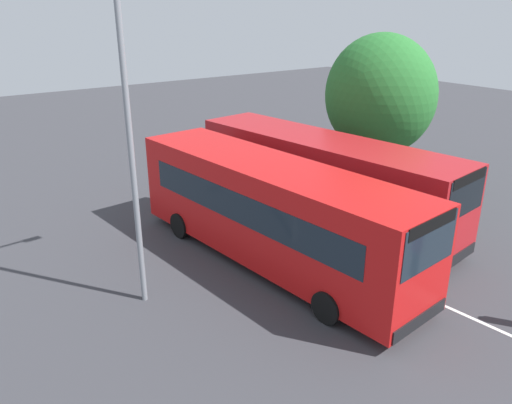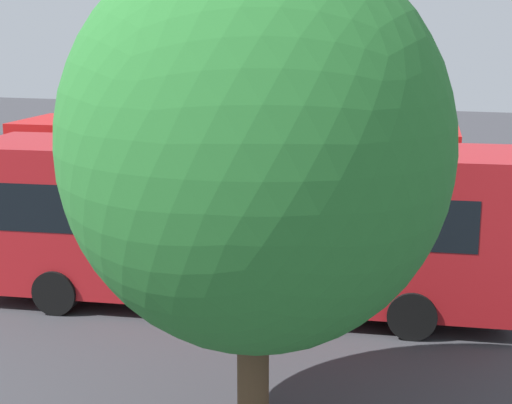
% 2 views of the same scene
% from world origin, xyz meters
% --- Properties ---
extents(ground_plane, '(79.64, 79.64, 0.00)m').
position_xyz_m(ground_plane, '(0.00, 0.00, 0.00)').
color(ground_plane, '#38383D').
extents(bus_far_left, '(11.28, 3.48, 3.36)m').
position_xyz_m(bus_far_left, '(0.82, -1.77, 1.84)').
color(bus_far_left, red).
rests_on(bus_far_left, ground).
extents(bus_center_left, '(11.32, 3.83, 3.36)m').
position_xyz_m(bus_center_left, '(-0.57, 1.77, 1.84)').
color(bus_center_left, '#AD191E').
rests_on(bus_center_left, ground).
extents(street_lamp, '(0.40, 2.76, 8.57)m').
position_xyz_m(street_lamp, '(0.48, -5.88, 4.92)').
color(street_lamp, gray).
rests_on(street_lamp, ground).
extents(depot_tree, '(5.14, 4.63, 6.88)m').
position_xyz_m(depot_tree, '(-2.54, 6.95, 4.17)').
color(depot_tree, '#4C3823').
rests_on(depot_tree, ground).
extents(lane_stripe_outer_left, '(17.32, 1.80, 0.01)m').
position_xyz_m(lane_stripe_outer_left, '(0.00, 0.00, 0.00)').
color(lane_stripe_outer_left, silver).
rests_on(lane_stripe_outer_left, ground).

